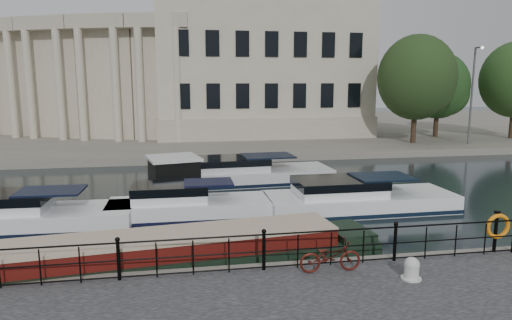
{
  "coord_description": "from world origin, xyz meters",
  "views": [
    {
      "loc": [
        -2.3,
        -14.37,
        5.91
      ],
      "look_at": [
        0.5,
        2.0,
        3.0
      ],
      "focal_mm": 32.0,
      "sensor_mm": 36.0,
      "label": 1
    }
  ],
  "objects": [
    {
      "name": "life_ring_post",
      "position": [
        7.46,
        -2.17,
        1.39
      ],
      "size": [
        0.82,
        0.21,
        1.34
      ],
      "color": "black",
      "rests_on": "near_quay"
    },
    {
      "name": "railing",
      "position": [
        0.0,
        -2.25,
        1.2
      ],
      "size": [
        24.14,
        0.14,
        1.22
      ],
      "color": "black",
      "rests_on": "near_quay"
    },
    {
      "name": "trees",
      "position": [
        22.86,
        23.42,
        5.68
      ],
      "size": [
        17.15,
        10.01,
        9.21
      ],
      "color": "black",
      "rests_on": "far_bank"
    },
    {
      "name": "narrowboat",
      "position": [
        -3.63,
        -0.65,
        0.37
      ],
      "size": [
        15.87,
        3.85,
        1.57
      ],
      "rotation": [
        0.0,
        0.0,
        0.11
      ],
      "color": "black",
      "rests_on": "ground_plane"
    },
    {
      "name": "far_bank",
      "position": [
        0.0,
        39.0,
        0.28
      ],
      "size": [
        120.0,
        42.0,
        0.55
      ],
      "primitive_type": "cube",
      "color": "#6B665B",
      "rests_on": "ground_plane"
    },
    {
      "name": "cabin_cruisers",
      "position": [
        -0.36,
        6.93,
        0.37
      ],
      "size": [
        22.84,
        10.16,
        1.99
      ],
      "color": "white",
      "rests_on": "ground_plane"
    },
    {
      "name": "ground_plane",
      "position": [
        0.0,
        0.0,
        0.0
      ],
      "size": [
        160.0,
        160.0,
        0.0
      ],
      "primitive_type": "plane",
      "color": "black",
      "rests_on": "ground"
    },
    {
      "name": "civic_building",
      "position": [
        -1.0,
        34.71,
        7.04
      ],
      "size": [
        53.55,
        31.84,
        16.85
      ],
      "color": "#ADA38C",
      "rests_on": "far_bank"
    },
    {
      "name": "mooring_bollard",
      "position": [
        3.86,
        -3.53,
        0.84
      ],
      "size": [
        0.55,
        0.55,
        0.62
      ],
      "color": "beige",
      "rests_on": "near_quay"
    },
    {
      "name": "bicycle",
      "position": [
        1.82,
        -2.69,
        1.01
      ],
      "size": [
        1.78,
        0.64,
        0.93
      ],
      "primitive_type": "imported",
      "rotation": [
        0.0,
        0.0,
        1.56
      ],
      "color": "#48120C",
      "rests_on": "near_quay"
    },
    {
      "name": "harbour_hut",
      "position": [
        -2.59,
        8.65,
        0.95
      ],
      "size": [
        3.89,
        3.47,
        2.21
      ],
      "rotation": [
        0.0,
        0.0,
        0.22
      ],
      "color": "#6B665B",
      "rests_on": "ground_plane"
    }
  ]
}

